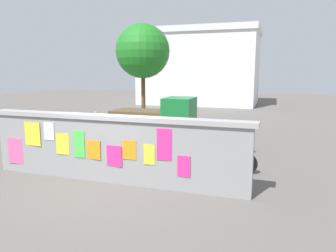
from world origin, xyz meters
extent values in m
plane|color=#605B56|center=(0.00, 8.00, 0.00)|extent=(60.00, 60.00, 0.00)
cube|color=gray|center=(0.00, 0.00, 0.85)|extent=(7.31, 0.30, 1.69)
cube|color=#9D9D9D|center=(0.00, 0.00, 1.75)|extent=(7.51, 0.42, 0.12)
cube|color=#F9599E|center=(-3.12, -0.16, 0.64)|extent=(0.52, 0.03, 0.76)
cube|color=yellow|center=(-2.45, -0.16, 1.19)|extent=(0.55, 0.03, 0.68)
cube|color=silver|center=(-1.88, -0.16, 1.30)|extent=(0.34, 0.02, 0.50)
cube|color=yellow|center=(-1.44, -0.16, 0.97)|extent=(0.41, 0.02, 0.60)
cube|color=#4CD84C|center=(-0.92, -0.16, 1.00)|extent=(0.34, 0.01, 0.74)
cube|color=orange|center=(-0.48, -0.16, 0.88)|extent=(0.43, 0.04, 0.52)
cube|color=#F42D8C|center=(0.14, -0.16, 0.76)|extent=(0.45, 0.03, 0.56)
cube|color=orange|center=(0.58, -0.16, 0.96)|extent=(0.38, 0.02, 0.50)
cube|color=yellow|center=(1.13, -0.16, 0.88)|extent=(0.30, 0.02, 0.52)
cube|color=#F42D8C|center=(1.53, -0.16, 1.17)|extent=(0.39, 0.02, 0.79)
cube|color=#F42D8C|center=(2.03, -0.16, 0.66)|extent=(0.33, 0.02, 0.53)
cylinder|color=black|center=(0.31, 6.21, 0.35)|extent=(0.70, 0.21, 0.70)
cylinder|color=black|center=(0.33, 4.91, 0.35)|extent=(0.70, 0.21, 0.70)
cylinder|color=black|center=(-2.19, 6.17, 0.35)|extent=(0.70, 0.21, 0.70)
cylinder|color=black|center=(-2.17, 4.87, 0.35)|extent=(0.70, 0.21, 0.70)
cube|color=#197233|center=(0.22, 5.55, 1.10)|extent=(1.22, 1.52, 1.50)
cube|color=brown|center=(-1.58, 5.53, 0.80)|extent=(2.42, 1.53, 0.90)
cylinder|color=black|center=(3.38, 1.84, 0.30)|extent=(0.61, 0.18, 0.60)
cylinder|color=black|center=(2.09, 1.65, 0.30)|extent=(0.61, 0.20, 0.60)
cube|color=red|center=(2.73, 1.75, 0.58)|extent=(1.02, 0.38, 0.32)
cube|color=black|center=(2.53, 1.72, 0.76)|extent=(0.59, 0.30, 0.10)
cube|color=#262626|center=(3.28, 1.82, 0.85)|extent=(0.12, 0.56, 0.03)
cylinder|color=black|center=(2.01, 4.40, 0.33)|extent=(0.66, 0.08, 0.66)
cylinder|color=black|center=(3.06, 4.33, 0.33)|extent=(0.66, 0.08, 0.66)
cube|color=black|center=(2.54, 4.36, 0.51)|extent=(0.95, 0.10, 0.06)
cylinder|color=black|center=(2.69, 4.35, 0.73)|extent=(0.03, 0.03, 0.40)
cube|color=black|center=(2.69, 4.35, 0.93)|extent=(0.20, 0.09, 0.05)
cube|color=black|center=(2.06, 4.39, 0.88)|extent=(0.07, 0.44, 0.03)
cylinder|color=#338CBF|center=(-1.66, 2.09, 0.40)|extent=(0.12, 0.12, 0.80)
cylinder|color=#338CBF|center=(-1.69, 1.91, 0.40)|extent=(0.12, 0.12, 0.80)
cylinder|color=yellow|center=(-1.67, 2.00, 1.10)|extent=(0.39, 0.39, 0.60)
sphere|color=#8C664C|center=(-1.67, 2.00, 1.51)|extent=(0.22, 0.22, 0.22)
cylinder|color=purple|center=(-2.75, 1.21, 0.40)|extent=(0.12, 0.12, 0.80)
cylinder|color=purple|center=(-2.59, 1.27, 0.40)|extent=(0.12, 0.12, 0.80)
cylinder|color=yellow|center=(-2.67, 1.24, 1.10)|extent=(0.44, 0.44, 0.60)
sphere|color=#8C664C|center=(-2.67, 1.24, 1.51)|extent=(0.22, 0.22, 0.22)
cylinder|color=brown|center=(-4.05, 11.72, 1.50)|extent=(0.26, 0.26, 3.00)
sphere|color=#207821|center=(-4.05, 11.72, 4.19)|extent=(3.41, 3.41, 3.41)
cube|color=white|center=(-2.63, 21.88, 3.07)|extent=(10.09, 6.77, 6.14)
cube|color=silver|center=(-2.63, 21.88, 6.39)|extent=(10.39, 7.07, 0.50)
camera|label=1|loc=(4.07, -7.42, 2.96)|focal=34.30mm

